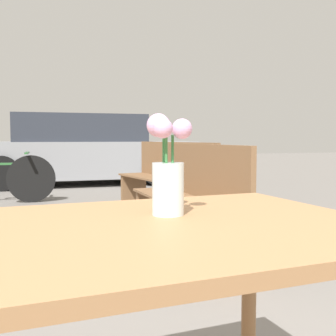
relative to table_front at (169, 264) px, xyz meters
name	(u,v)px	position (x,y,z in m)	size (l,w,h in m)	color
table_front	(169,264)	(0.00, 0.00, 0.00)	(1.00, 0.79, 0.70)	#9E7047
flower_vase	(167,174)	(0.03, 0.10, 0.20)	(0.11, 0.13, 0.26)	silver
bench_middle	(168,177)	(1.27, 3.47, -0.14)	(0.61, 1.70, 0.85)	brown
bench_far	(191,198)	(0.89, 1.94, -0.15)	(0.37, 1.46, 0.85)	brown
parked_car	(79,151)	(0.85, 7.41, 0.03)	(4.47, 1.84, 1.34)	gray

